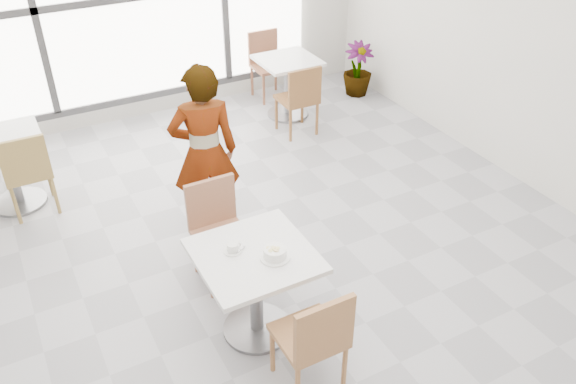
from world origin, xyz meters
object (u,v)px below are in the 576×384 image
bg_table_left (8,161)px  person (205,153)px  chair_far (217,224)px  bg_chair_right_far (267,60)px  coffee_cup (233,248)px  bg_chair_right_near (300,96)px  bg_chair_left_near (27,169)px  bg_table_right (288,79)px  oatmeal_bowl (275,253)px  main_table (255,278)px  plant_right (358,69)px  chair_near (315,336)px

bg_table_left → person: bearing=-40.2°
chair_far → bg_chair_right_far: bearing=57.2°
coffee_cup → bg_chair_right_near: (1.95, 2.52, -0.28)m
bg_chair_left_near → bg_chair_right_far: (3.22, 1.43, 0.00)m
chair_far → bg_table_right: (1.94, 2.40, -0.01)m
coffee_cup → chair_far: bearing=78.5°
bg_table_right → bg_chair_right_far: size_ratio=0.86×
bg_table_left → bg_chair_right_far: (3.36, 1.16, 0.01)m
oatmeal_bowl → person: person is taller
main_table → oatmeal_bowl: (0.11, -0.11, 0.27)m
main_table → bg_chair_left_near: 2.69m
oatmeal_bowl → bg_table_right: oatmeal_bowl is taller
oatmeal_bowl → plant_right: size_ratio=0.29×
bg_chair_right_far → person: bearing=-126.6°
bg_chair_left_near → bg_chair_right_far: bearing=-156.1°
bg_chair_left_near → bg_chair_right_far: size_ratio=1.00×
bg_chair_right_far → plant_right: (1.10, -0.55, -0.14)m
main_table → bg_chair_right_near: (1.83, 2.61, -0.02)m
main_table → chair_far: chair_far is taller
oatmeal_bowl → coffee_cup: oatmeal_bowl is taller
chair_near → oatmeal_bowl: bearing=-89.7°
chair_far → plant_right: (3.08, 2.52, -0.14)m
bg_table_left → bg_table_right: 3.35m
bg_table_right → chair_near: bearing=-115.8°
main_table → chair_far: (0.02, 0.75, -0.02)m
chair_near → plant_right: chair_near is taller
coffee_cup → person: 1.30m
chair_near → bg_chair_right_far: (1.89, 4.48, 0.00)m
bg_chair_left_near → plant_right: (4.32, 0.88, -0.14)m
main_table → coffee_cup: (-0.12, 0.09, 0.26)m
person → bg_chair_right_far: size_ratio=1.88×
chair_far → oatmeal_bowl: (0.09, -0.86, 0.29)m
main_table → chair_near: chair_near is taller
main_table → bg_table_right: same height
oatmeal_bowl → plant_right: oatmeal_bowl is taller
oatmeal_bowl → bg_chair_left_near: size_ratio=0.24×
main_table → chair_near: (0.11, -0.66, -0.02)m
plant_right → bg_chair_right_far: bearing=153.6°
chair_near → person: (0.06, 2.02, 0.32)m
chair_near → bg_chair_right_far: same height
coffee_cup → bg_chair_right_far: (2.12, 3.73, -0.28)m
coffee_cup → plant_right: (3.21, 3.18, -0.42)m
chair_far → person: 0.70m
main_table → bg_chair_right_far: size_ratio=0.92×
chair_far → bg_chair_right_near: 2.60m
bg_chair_left_near → plant_right: 4.41m
person → bg_table_right: size_ratio=2.18×
chair_far → person: (0.16, 0.61, 0.32)m
bg_table_left → bg_chair_left_near: bearing=-62.3°
main_table → oatmeal_bowl: bearing=-45.4°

